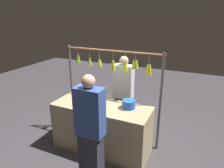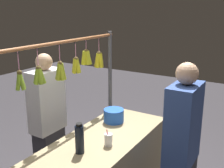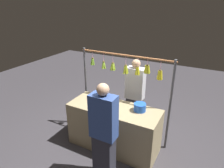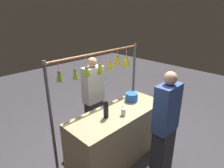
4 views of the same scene
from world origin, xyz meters
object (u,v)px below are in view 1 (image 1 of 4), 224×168
Objects in this scene: drink_cup at (97,105)px; vendor_person at (123,96)px; water_bottle at (89,96)px; blue_bucket at (129,104)px; customer_person at (90,132)px.

drink_cup is 0.10× the size of vendor_person.
water_bottle is 0.83m from vendor_person.
customer_person is (0.25, 0.82, -0.13)m from blue_bucket.
blue_bucket is at bearing -172.42° from water_bottle.
vendor_person is (-0.36, -0.72, -0.21)m from water_bottle.
drink_cup is 0.88m from vendor_person.
blue_bucket is 0.73m from vendor_person.
water_bottle is at bearing 7.58° from blue_bucket.
vendor_person is 0.97× the size of customer_person.
vendor_person is (0.35, -0.62, -0.15)m from blue_bucket.
water_bottle is at bearing -57.97° from customer_person.
vendor_person is at bearing -116.75° from water_bottle.
blue_bucket is (-0.71, -0.09, -0.06)m from water_bottle.
vendor_person is 1.45m from customer_person.
drink_cup is 0.10× the size of customer_person.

